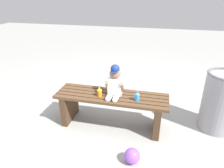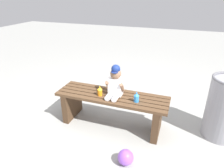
# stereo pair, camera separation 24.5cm
# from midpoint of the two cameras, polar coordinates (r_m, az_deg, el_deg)

# --- Properties ---
(ground_plane) EXTENTS (16.00, 16.00, 0.00)m
(ground_plane) POSITION_cam_midpoint_polar(r_m,az_deg,el_deg) (2.81, -2.70, -11.32)
(ground_plane) COLOR #999993
(park_bench) EXTENTS (1.44, 0.42, 0.45)m
(park_bench) POSITION_cam_midpoint_polar(r_m,az_deg,el_deg) (2.65, -2.83, -6.12)
(park_bench) COLOR #513823
(park_bench) RESTS_ON ground_plane
(child_figure) EXTENTS (0.23, 0.27, 0.40)m
(child_figure) POSITION_cam_midpoint_polar(r_m,az_deg,el_deg) (2.49, -2.03, 0.38)
(child_figure) COLOR white
(child_figure) RESTS_ON park_bench
(sippy_cup_left) EXTENTS (0.06, 0.06, 0.12)m
(sippy_cup_left) POSITION_cam_midpoint_polar(r_m,az_deg,el_deg) (2.54, -6.34, -2.30)
(sippy_cup_left) COLOR orange
(sippy_cup_left) RESTS_ON park_bench
(sippy_cup_right) EXTENTS (0.06, 0.06, 0.12)m
(sippy_cup_right) POSITION_cam_midpoint_polar(r_m,az_deg,el_deg) (2.43, 4.27, -3.51)
(sippy_cup_right) COLOR #338CE5
(sippy_cup_right) RESTS_ON park_bench
(toy_ball) EXTENTS (0.17, 0.17, 0.17)m
(toy_ball) POSITION_cam_midpoint_polar(r_m,az_deg,el_deg) (2.24, 2.43, -19.82)
(toy_ball) COLOR #8C4CCC
(toy_ball) RESTS_ON ground_plane
(trash_bin) EXTENTS (0.44, 0.44, 0.78)m
(trash_bin) POSITION_cam_midpoint_polar(r_m,az_deg,el_deg) (2.82, 26.18, -4.60)
(trash_bin) COLOR gray
(trash_bin) RESTS_ON ground_plane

